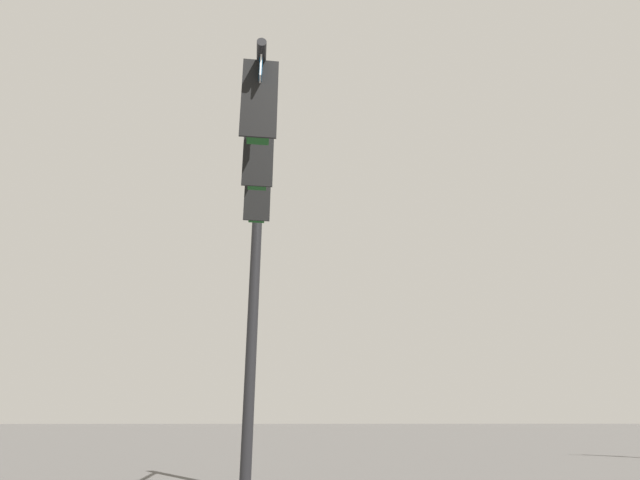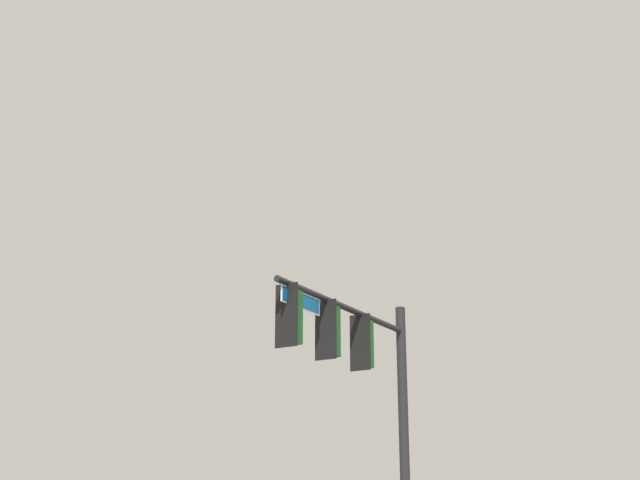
% 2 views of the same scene
% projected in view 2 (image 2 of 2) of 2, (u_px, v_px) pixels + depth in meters
% --- Properties ---
extents(signal_pole_near, '(5.73, 0.83, 6.96)m').
position_uv_depth(signal_pole_near, '(363.00, 378.00, 20.15)').
color(signal_pole_near, black).
rests_on(signal_pole_near, ground_plane).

